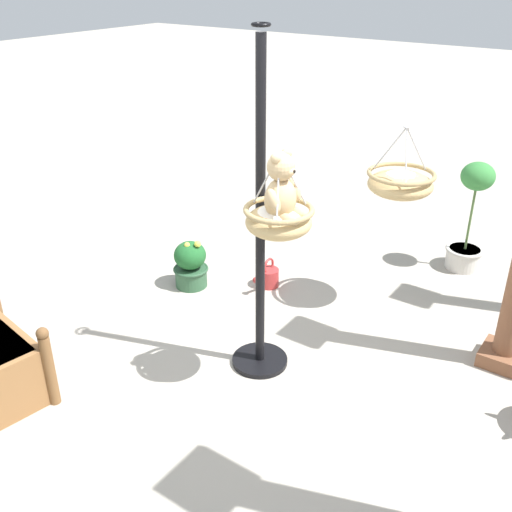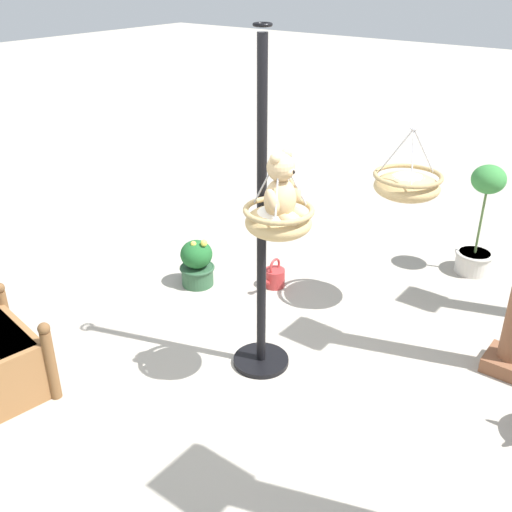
{
  "view_description": "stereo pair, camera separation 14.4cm",
  "coord_description": "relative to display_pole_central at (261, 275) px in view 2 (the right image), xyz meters",
  "views": [
    {
      "loc": [
        2.89,
        2.15,
        2.89
      ],
      "look_at": [
        -0.04,
        0.1,
        1.07
      ],
      "focal_mm": 41.26,
      "sensor_mm": 36.0,
      "label": 1
    },
    {
      "loc": [
        2.8,
        2.27,
        2.89
      ],
      "look_at": [
        -0.04,
        0.1,
        1.07
      ],
      "focal_mm": 41.26,
      "sensor_mm": 36.0,
      "label": 2
    }
  ],
  "objects": [
    {
      "name": "display_pole_central",
      "position": [
        0.0,
        0.0,
        0.0
      ],
      "size": [
        0.44,
        0.44,
        2.54
      ],
      "color": "black",
      "rests_on": "ground"
    },
    {
      "name": "hanging_basket_left_high",
      "position": [
        -1.4,
        0.46,
        0.4
      ],
      "size": [
        0.57,
        0.57,
        0.6
      ],
      "color": "tan"
    },
    {
      "name": "teddy_bear",
      "position": [
        0.15,
        0.27,
        0.76
      ],
      "size": [
        0.32,
        0.28,
        0.46
      ],
      "color": "tan"
    },
    {
      "name": "watering_can",
      "position": [
        -1.05,
        -0.63,
        -0.7
      ],
      "size": [
        0.35,
        0.2,
        0.3
      ],
      "color": "#B23333",
      "rests_on": "ground"
    },
    {
      "name": "potted_plant_bushy_green",
      "position": [
        -0.63,
        -1.26,
        -0.57
      ],
      "size": [
        0.34,
        0.34,
        0.51
      ],
      "color": "#2D5638",
      "rests_on": "ground"
    },
    {
      "name": "potted_plant_trailing_ivy",
      "position": [
        -2.54,
        0.8,
        -0.27
      ],
      "size": [
        0.39,
        0.39,
        1.14
      ],
      "color": "beige",
      "rests_on": "ground"
    },
    {
      "name": "ground_plane",
      "position": [
        0.24,
        0.01,
        -0.8
      ],
      "size": [
        40.0,
        40.0,
        0.0
      ],
      "primitive_type": "plane",
      "color": "#A8A093"
    },
    {
      "name": "hanging_basket_with_teddy",
      "position": [
        0.15,
        0.25,
        0.56
      ],
      "size": [
        0.47,
        0.47,
        0.57
      ],
      "color": "tan"
    }
  ]
}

